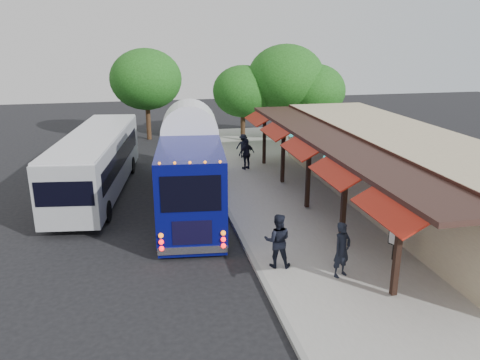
{
  "coord_description": "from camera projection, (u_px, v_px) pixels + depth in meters",
  "views": [
    {
      "loc": [
        -3.65,
        -15.73,
        8.08
      ],
      "look_at": [
        0.51,
        3.9,
        1.8
      ],
      "focal_mm": 35.0,
      "sensor_mm": 36.0,
      "label": 1
    }
  ],
  "objects": [
    {
      "name": "tree_far",
      "position": [
        146.0,
        79.0,
        36.16
      ],
      "size": [
        5.53,
        5.53,
        7.08
      ],
      "color": "#382314",
      "rests_on": "ground"
    },
    {
      "name": "station_shelter",
      "position": [
        398.0,
        168.0,
        22.66
      ],
      "size": [
        8.15,
        20.0,
        3.6
      ],
      "color": "tan",
      "rests_on": "ground"
    },
    {
      "name": "city_bus",
      "position": [
        97.0,
        160.0,
        24.39
      ],
      "size": [
        4.15,
        12.2,
        3.21
      ],
      "rotation": [
        0.0,
        0.0,
        -0.13
      ],
      "color": "#999CA1",
      "rests_on": "ground"
    },
    {
      "name": "ped_a",
      "position": [
        342.0,
        250.0,
        15.77
      ],
      "size": [
        0.84,
        0.72,
        1.94
      ],
      "primitive_type": "imported",
      "rotation": [
        0.0,
        0.0,
        0.43
      ],
      "color": "black",
      "rests_on": "sidewalk"
    },
    {
      "name": "sidewalk",
      "position": [
        331.0,
        208.0,
        22.52
      ],
      "size": [
        10.0,
        40.0,
        0.15
      ],
      "primitive_type": "cube",
      "color": "#9E9B93",
      "rests_on": "ground"
    },
    {
      "name": "ground",
      "position": [
        248.0,
        256.0,
        17.82
      ],
      "size": [
        90.0,
        90.0,
        0.0
      ],
      "primitive_type": "plane",
      "color": "black",
      "rests_on": "ground"
    },
    {
      "name": "tree_left",
      "position": [
        243.0,
        91.0,
        35.4
      ],
      "size": [
        4.6,
        4.6,
        5.88
      ],
      "color": "#382314",
      "rests_on": "ground"
    },
    {
      "name": "coach_bus",
      "position": [
        191.0,
        162.0,
        22.67
      ],
      "size": [
        3.93,
        12.71,
        4.0
      ],
      "rotation": [
        0.0,
        0.0,
        -0.1
      ],
      "color": "#080B60",
      "rests_on": "ground"
    },
    {
      "name": "ped_c",
      "position": [
        247.0,
        154.0,
        28.45
      ],
      "size": [
        1.21,
        0.87,
        1.91
      ],
      "primitive_type": "imported",
      "rotation": [
        0.0,
        0.0,
        3.54
      ],
      "color": "black",
      "rests_on": "sidewalk"
    },
    {
      "name": "sign_board",
      "position": [
        395.0,
        239.0,
        16.94
      ],
      "size": [
        0.25,
        0.53,
        1.22
      ],
      "rotation": [
        0.0,
        0.0,
        0.37
      ],
      "color": "black",
      "rests_on": "sidewalk"
    },
    {
      "name": "tree_right",
      "position": [
        314.0,
        91.0,
        35.27
      ],
      "size": [
        4.68,
        4.68,
        5.99
      ],
      "color": "#382314",
      "rests_on": "ground"
    },
    {
      "name": "curb",
      "position": [
        230.0,
        216.0,
        21.54
      ],
      "size": [
        0.2,
        40.0,
        0.16
      ],
      "primitive_type": "cube",
      "color": "gray",
      "rests_on": "ground"
    },
    {
      "name": "tree_mid",
      "position": [
        286.0,
        78.0,
        35.15
      ],
      "size": [
        5.79,
        5.79,
        7.41
      ],
      "color": "#382314",
      "rests_on": "ground"
    },
    {
      "name": "ped_b",
      "position": [
        278.0,
        241.0,
        16.43
      ],
      "size": [
        1.13,
        0.98,
        1.98
      ],
      "primitive_type": "imported",
      "rotation": [
        0.0,
        0.0,
        2.86
      ],
      "color": "black",
      "rests_on": "sidewalk"
    },
    {
      "name": "ped_d",
      "position": [
        243.0,
        146.0,
        31.18
      ],
      "size": [
        1.18,
        1.05,
        1.58
      ],
      "primitive_type": "imported",
      "rotation": [
        0.0,
        0.0,
        2.57
      ],
      "color": "black",
      "rests_on": "sidewalk"
    }
  ]
}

